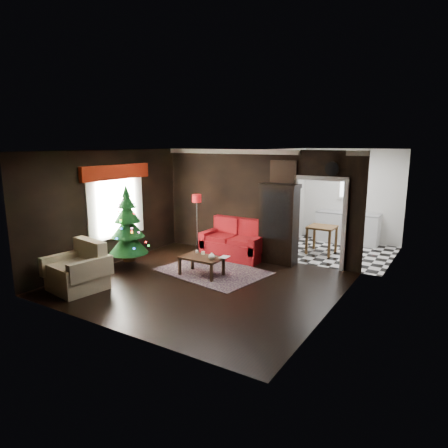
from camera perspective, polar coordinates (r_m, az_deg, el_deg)
The scene contains 26 objects.
floor at distance 8.54m, azimuth -3.21°, elevation -8.63°, with size 5.50×5.50×0.00m, color black.
ceiling at distance 8.01m, azimuth -3.44°, elevation 10.51°, with size 5.50×5.50×0.00m, color white.
wall_back at distance 10.28m, azimuth 4.70°, elevation 2.90°, with size 5.50×5.50×0.00m, color black.
wall_front at distance 6.33m, azimuth -16.42°, elevation -3.07°, with size 5.50×5.50×0.00m, color black.
wall_left at distance 9.97m, azimuth -16.39°, elevation 2.20°, with size 5.50×5.50×0.00m, color black.
wall_right at distance 6.99m, azimuth 15.50°, elevation -1.65°, with size 5.50×5.50×0.00m, color black.
doorway at distance 9.70m, azimuth 13.64°, elevation -0.02°, with size 1.10×0.10×2.10m, color silver, non-canonical shape.
left_window at distance 10.07m, azimuth -15.42°, elevation 2.63°, with size 0.05×1.60×1.40m, color white.
valance at distance 9.92m, azimuth -15.35°, elevation 7.27°, with size 0.12×2.10×0.35m, color maroon.
kitchen_floor at distance 11.34m, azimuth 15.78°, elevation -3.91°, with size 3.00×3.00×0.00m, color white.
kitchen_window at distance 12.41m, azimuth 18.09°, elevation 5.27°, with size 0.70×0.06×0.70m, color white.
rug at distance 9.30m, azimuth -1.63°, elevation -6.85°, with size 2.38×1.73×0.01m, color #302129.
loveseat at distance 10.25m, azimuth 1.48°, elevation -2.22°, with size 1.70×0.90×1.00m, color maroon, non-canonical shape.
curio_cabinet at distance 9.84m, azimuth 7.94°, elevation -0.23°, with size 0.90×0.45×1.90m, color black, non-canonical shape.
floor_lamp at distance 10.63m, azimuth -3.94°, elevation 0.09°, with size 0.27×0.27×1.58m, color #272727, non-canonical shape.
christmas_tree at distance 9.67m, azimuth -13.80°, elevation -0.06°, with size 0.94×0.94×1.79m, color black, non-canonical shape.
armchair at distance 8.60m, azimuth -20.56°, elevation -5.99°, with size 1.01×1.01×1.03m, color tan, non-canonical shape.
coffee_table at distance 8.98m, azimuth -3.27°, elevation -6.09°, with size 0.94×0.57×0.42m, color black, non-canonical shape.
teapot at distance 8.67m, azimuth -1.81°, elevation -4.72°, with size 0.16×0.16×0.15m, color white, non-canonical shape.
cup_a at distance 9.24m, azimuth -3.94°, elevation -4.00°, with size 0.07×0.07×0.06m, color silver.
cup_b at distance 9.10m, azimuth -3.04°, elevation -4.22°, with size 0.08×0.08×0.07m, color white.
book at distance 8.86m, azimuth -0.45°, elevation -4.04°, with size 0.18×0.02×0.25m, color gray.
wall_clock at distance 9.40m, azimuth 15.39°, elevation 7.72°, with size 0.32×0.32×0.06m, color white.
painting at distance 9.82m, azimuth 8.59°, elevation 7.40°, with size 0.62×0.05×0.52m, color #C5784B.
kitchen_counter at distance 12.36m, azimuth 17.44°, elevation -0.59°, with size 1.80×0.60×0.90m, color white.
kitchen_table at distance 11.05m, azimuth 13.96°, elevation -2.21°, with size 0.70×0.70×0.75m, color brown, non-canonical shape.
Camera 1 is at (4.60, -6.55, 2.96)m, focal length 31.54 mm.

